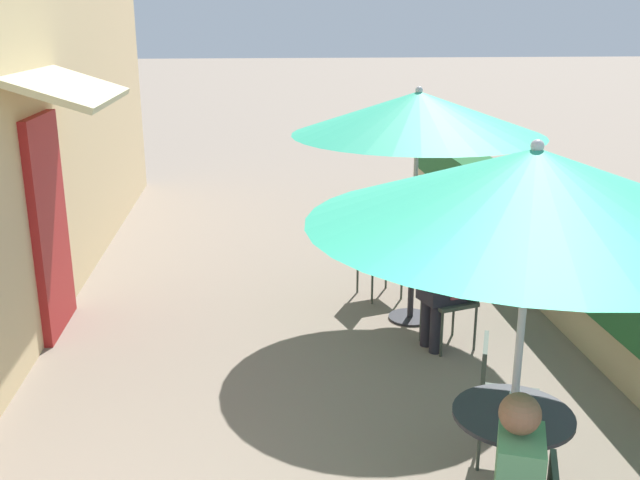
% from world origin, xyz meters
% --- Properties ---
extents(cafe_facade_wall, '(0.98, 11.79, 4.20)m').
position_xyz_m(cafe_facade_wall, '(-2.54, 5.76, 2.09)').
color(cafe_facade_wall, '#D6B784').
rests_on(cafe_facade_wall, ground_plane).
extents(planter_hedge, '(0.60, 10.79, 1.01)m').
position_xyz_m(planter_hedge, '(2.75, 5.79, 0.54)').
color(planter_hedge, tan).
rests_on(planter_hedge, ground_plane).
extents(patio_table_near, '(0.70, 0.70, 0.76)m').
position_xyz_m(patio_table_near, '(1.01, 2.06, 0.52)').
color(patio_table_near, '#28282D').
rests_on(patio_table_near, ground_plane).
extents(patio_umbrella_near, '(2.40, 2.40, 2.34)m').
position_xyz_m(patio_umbrella_near, '(1.01, 2.06, 2.09)').
color(patio_umbrella_near, '#B7B7BC').
rests_on(patio_umbrella_near, ground_plane).
extents(cafe_chair_near_right, '(0.51, 0.51, 0.87)m').
position_xyz_m(cafe_chair_near_right, '(1.18, 2.73, 0.52)').
color(cafe_chair_near_right, '#384238').
rests_on(cafe_chair_near_right, ground_plane).
extents(coffee_cup_near, '(0.07, 0.07, 0.09)m').
position_xyz_m(coffee_cup_near, '(1.05, 2.13, 0.80)').
color(coffee_cup_near, white).
rests_on(coffee_cup_near, patio_table_near).
extents(patio_table_mid, '(0.70, 0.70, 0.76)m').
position_xyz_m(patio_table_mid, '(1.12, 5.18, 0.52)').
color(patio_table_mid, '#28282D').
rests_on(patio_table_mid, ground_plane).
extents(patio_umbrella_mid, '(2.40, 2.40, 2.34)m').
position_xyz_m(patio_umbrella_mid, '(1.12, 5.18, 2.09)').
color(patio_umbrella_mid, '#B7B7BC').
rests_on(patio_umbrella_mid, ground_plane).
extents(cafe_chair_mid_left, '(0.50, 0.50, 0.87)m').
position_xyz_m(cafe_chair_mid_left, '(1.40, 4.55, 0.52)').
color(cafe_chair_mid_left, '#384238').
rests_on(cafe_chair_mid_left, ground_plane).
extents(seated_patron_mid_left, '(0.48, 0.43, 1.25)m').
position_xyz_m(seated_patron_mid_left, '(1.29, 4.52, 0.69)').
color(seated_patron_mid_left, '#23232D').
rests_on(seated_patron_mid_left, ground_plane).
extents(cafe_chair_mid_right, '(0.50, 0.50, 0.87)m').
position_xyz_m(cafe_chair_mid_right, '(0.84, 5.82, 0.52)').
color(cafe_chair_mid_right, '#384238').
rests_on(cafe_chair_mid_right, ground_plane).
extents(coffee_cup_mid, '(0.07, 0.07, 0.09)m').
position_xyz_m(coffee_cup_mid, '(1.01, 5.16, 0.80)').
color(coffee_cup_mid, '#232328').
rests_on(coffee_cup_mid, patio_table_mid).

